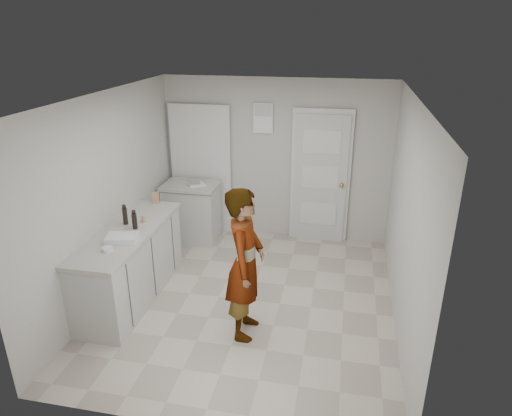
% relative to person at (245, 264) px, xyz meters
% --- Properties ---
extents(ground, '(4.00, 4.00, 0.00)m').
position_rel_person_xyz_m(ground, '(-0.10, 0.60, -0.85)').
color(ground, '#A39889').
rests_on(ground, ground).
extents(room_shell, '(4.00, 4.00, 4.00)m').
position_rel_person_xyz_m(room_shell, '(-0.27, 2.55, 0.17)').
color(room_shell, '#B1AEA7').
rests_on(room_shell, ground).
extents(main_counter, '(0.64, 1.96, 0.93)m').
position_rel_person_xyz_m(main_counter, '(-1.55, 0.40, -0.43)').
color(main_counter, '#B9B9B4').
rests_on(main_counter, ground).
extents(side_counter, '(0.84, 0.61, 0.93)m').
position_rel_person_xyz_m(side_counter, '(-1.35, 2.15, -0.42)').
color(side_counter, '#B9B9B4').
rests_on(side_counter, ground).
extents(person, '(0.42, 0.63, 1.71)m').
position_rel_person_xyz_m(person, '(0.00, 0.00, 0.00)').
color(person, silver).
rests_on(person, ground).
extents(cake_mix_box, '(0.11, 0.08, 0.16)m').
position_rel_person_xyz_m(cake_mix_box, '(-1.55, 1.30, 0.15)').
color(cake_mix_box, '#A78053').
rests_on(cake_mix_box, main_counter).
extents(spice_jar, '(0.05, 0.05, 0.08)m').
position_rel_person_xyz_m(spice_jar, '(-1.44, 0.67, 0.11)').
color(spice_jar, tan).
rests_on(spice_jar, main_counter).
extents(oil_cruet_a, '(0.06, 0.06, 0.25)m').
position_rel_person_xyz_m(oil_cruet_a, '(-1.46, 0.46, 0.19)').
color(oil_cruet_a, black).
rests_on(oil_cruet_a, main_counter).
extents(oil_cruet_b, '(0.06, 0.06, 0.26)m').
position_rel_person_xyz_m(oil_cruet_b, '(-1.63, 0.56, 0.20)').
color(oil_cruet_b, black).
rests_on(oil_cruet_b, main_counter).
extents(baking_dish, '(0.39, 0.31, 0.06)m').
position_rel_person_xyz_m(baking_dish, '(-1.46, 0.13, 0.10)').
color(baking_dish, silver).
rests_on(baking_dish, main_counter).
extents(egg_bowl, '(0.12, 0.12, 0.04)m').
position_rel_person_xyz_m(egg_bowl, '(-1.50, -0.14, 0.09)').
color(egg_bowl, silver).
rests_on(egg_bowl, main_counter).
extents(papers, '(0.36, 0.37, 0.01)m').
position_rel_person_xyz_m(papers, '(-1.26, 2.16, 0.08)').
color(papers, white).
rests_on(papers, side_counter).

